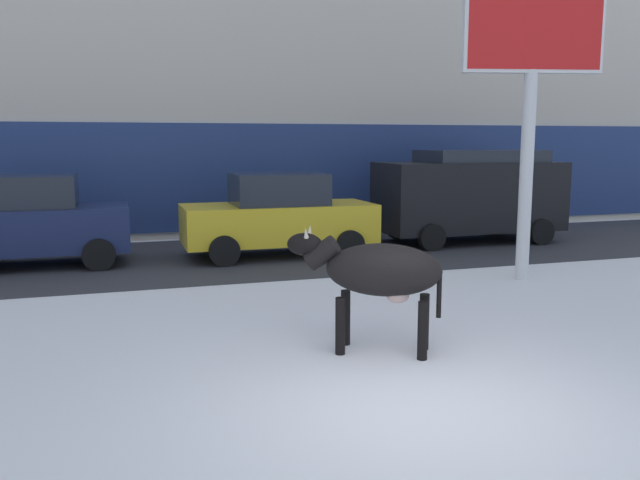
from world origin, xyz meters
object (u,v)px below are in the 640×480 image
at_px(car_black_van, 470,193).
at_px(pedestrian_near_billboard, 472,196).
at_px(car_navy_hatchback, 37,221).
at_px(car_yellow_sedan, 278,216).
at_px(pedestrian_by_cars, 147,206).
at_px(billboard, 533,40).
at_px(cow_black, 378,272).

bearing_deg(car_black_van, pedestrian_near_billboard, 58.16).
relative_size(car_navy_hatchback, car_yellow_sedan, 0.83).
bearing_deg(pedestrian_by_cars, car_black_van, -20.77).
relative_size(billboard, pedestrian_by_cars, 3.21).
relative_size(cow_black, pedestrian_near_billboard, 1.07).
bearing_deg(car_navy_hatchback, cow_black, -58.12).
distance_m(car_yellow_sedan, pedestrian_near_billboard, 7.73).
bearing_deg(billboard, car_black_van, 72.08).
height_order(cow_black, car_black_van, car_black_van).
relative_size(billboard, car_black_van, 1.21).
bearing_deg(billboard, pedestrian_near_billboard, 66.06).
bearing_deg(car_black_van, car_navy_hatchback, -178.83).
bearing_deg(billboard, car_navy_hatchback, 154.70).
bearing_deg(car_yellow_sedan, pedestrian_by_cars, 127.54).
bearing_deg(pedestrian_near_billboard, car_black_van, -121.84).
distance_m(car_yellow_sedan, pedestrian_by_cars, 4.35).
xyz_separation_m(cow_black, car_navy_hatchback, (-4.47, 7.19, -0.07)).
xyz_separation_m(billboard, car_yellow_sedan, (-3.71, 3.80, -3.41)).
xyz_separation_m(car_navy_hatchback, car_yellow_sedan, (4.97, -0.30, -0.02)).
xyz_separation_m(car_navy_hatchback, pedestrian_near_billboard, (11.90, 3.14, -0.05)).
distance_m(cow_black, car_black_van, 9.28).
distance_m(cow_black, car_navy_hatchback, 8.47).
xyz_separation_m(billboard, pedestrian_near_billboard, (3.22, 7.25, -3.43)).
xyz_separation_m(billboard, pedestrian_by_cars, (-6.35, 7.25, -3.43)).
bearing_deg(car_black_van, billboard, -107.92).
height_order(car_black_van, pedestrian_by_cars, car_black_van).
height_order(cow_black, car_yellow_sedan, car_yellow_sedan).
bearing_deg(cow_black, pedestrian_by_cars, 101.73).
xyz_separation_m(cow_black, billboard, (4.21, 3.09, 3.32)).
distance_m(billboard, car_black_van, 5.47).
bearing_deg(cow_black, car_black_van, 52.88).
bearing_deg(car_yellow_sedan, cow_black, -94.16).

